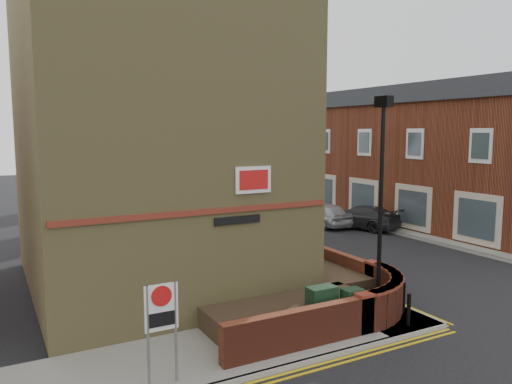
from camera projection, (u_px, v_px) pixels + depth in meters
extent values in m
plane|color=black|center=(361.00, 350.00, 12.54)|extent=(120.00, 120.00, 0.00)
cube|color=gray|center=(210.00, 354.00, 12.19)|extent=(13.00, 3.00, 0.12)
cube|color=gray|center=(198.00, 230.00, 27.44)|extent=(2.00, 32.00, 0.12)
cube|color=gray|center=(387.00, 221.00, 30.03)|extent=(4.00, 40.00, 0.12)
cube|color=gray|center=(237.00, 380.00, 10.88)|extent=(13.00, 0.15, 0.12)
cube|color=gray|center=(214.00, 228.00, 27.91)|extent=(0.15, 32.00, 0.12)
cube|color=gray|center=(361.00, 224.00, 29.09)|extent=(0.15, 40.00, 0.12)
cube|color=gold|center=(218.00, 229.00, 28.04)|extent=(0.28, 32.00, 0.01)
cube|color=#978750|center=(148.00, 127.00, 17.42)|extent=(8.00, 10.00, 11.00)
cube|color=maroon|center=(204.00, 212.00, 13.31)|extent=(7.80, 0.06, 0.15)
cube|color=white|center=(253.00, 180.00, 13.92)|extent=(1.10, 0.05, 0.75)
cube|color=black|center=(238.00, 220.00, 13.81)|extent=(1.40, 0.04, 0.22)
cylinder|color=black|center=(380.00, 215.00, 13.97)|extent=(0.12, 0.12, 6.00)
cylinder|color=black|center=(378.00, 305.00, 14.29)|extent=(0.20, 0.20, 0.80)
cube|color=black|center=(384.00, 102.00, 13.59)|extent=(0.25, 0.50, 0.30)
cube|color=black|center=(322.00, 308.00, 13.45)|extent=(0.80, 0.45, 1.20)
cube|color=black|center=(352.00, 308.00, 13.57)|extent=(0.55, 0.40, 1.10)
cylinder|color=black|center=(409.00, 310.00, 13.77)|extent=(0.11, 0.11, 0.90)
cylinder|color=black|center=(403.00, 298.00, 14.75)|extent=(0.11, 0.11, 0.90)
cylinder|color=slate|center=(148.00, 338.00, 10.32)|extent=(0.06, 0.06, 2.20)
cylinder|color=slate|center=(176.00, 332.00, 10.61)|extent=(0.06, 0.06, 2.20)
cube|color=white|center=(161.00, 307.00, 10.39)|extent=(0.72, 0.04, 1.00)
cylinder|color=red|center=(162.00, 296.00, 10.33)|extent=(0.44, 0.02, 0.44)
cube|color=maroon|center=(363.00, 160.00, 33.82)|extent=(5.00, 30.00, 7.00)
cube|color=#292B30|center=(365.00, 101.00, 33.33)|extent=(5.40, 30.40, 1.00)
cube|color=beige|center=(230.00, 150.00, 52.13)|extent=(5.00, 12.00, 7.00)
cube|color=#292B30|center=(230.00, 111.00, 51.65)|extent=(5.40, 12.40, 1.00)
cylinder|color=#382B1E|center=(212.00, 192.00, 25.41)|extent=(0.24, 0.24, 4.55)
sphere|color=#214316|center=(211.00, 141.00, 25.10)|extent=(3.64, 3.64, 3.64)
sphere|color=#214316|center=(221.00, 157.00, 25.13)|extent=(2.60, 2.60, 2.60)
sphere|color=#214316|center=(203.00, 149.00, 25.36)|extent=(2.86, 2.86, 2.86)
cylinder|color=#382B1E|center=(162.00, 175.00, 32.36)|extent=(0.24, 0.24, 5.04)
sphere|color=#214316|center=(161.00, 130.00, 32.01)|extent=(4.03, 4.03, 4.03)
sphere|color=#214316|center=(169.00, 145.00, 32.05)|extent=(2.88, 2.88, 2.88)
sphere|color=#214316|center=(155.00, 138.00, 32.28)|extent=(3.17, 3.17, 3.17)
cylinder|color=#382B1E|center=(131.00, 169.00, 39.36)|extent=(0.24, 0.24, 4.76)
sphere|color=#214316|center=(130.00, 134.00, 39.03)|extent=(3.81, 3.81, 3.81)
sphere|color=#214316|center=(136.00, 146.00, 39.06)|extent=(2.72, 2.72, 2.72)
sphere|color=#214316|center=(125.00, 140.00, 39.29)|extent=(2.99, 2.99, 2.99)
cylinder|color=black|center=(155.00, 184.00, 35.28)|extent=(0.10, 0.10, 3.20)
imported|color=black|center=(154.00, 155.00, 35.02)|extent=(0.20, 0.16, 1.00)
imported|color=#9E9FA6|center=(252.00, 227.00, 25.34)|extent=(2.49, 4.06, 1.26)
imported|color=maroon|center=(237.00, 213.00, 28.83)|extent=(3.41, 5.71, 1.49)
imported|color=#29282C|center=(361.00, 217.00, 28.16)|extent=(3.09, 4.82, 1.30)
imported|color=#ADAFB5|center=(323.00, 214.00, 28.95)|extent=(1.83, 4.16, 1.39)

